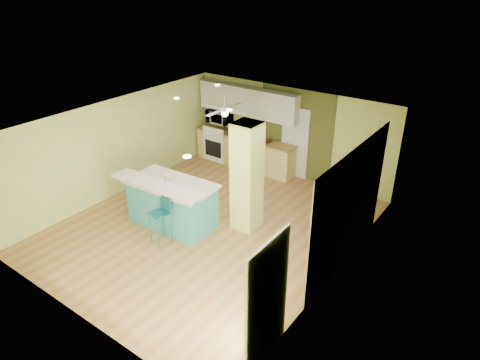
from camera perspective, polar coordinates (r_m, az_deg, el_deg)
name	(u,v)px	position (r m, az deg, el deg)	size (l,w,h in m)	color
floor	(211,226)	(9.93, -3.89, -6.19)	(6.00, 7.00, 0.01)	#9A6635
ceiling	(207,123)	(8.83, -4.39, 7.63)	(6.00, 7.00, 0.01)	white
wall_back	(290,132)	(11.98, 6.66, 6.36)	(6.00, 0.01, 2.50)	#C3D06F
wall_front	(68,257)	(7.38, -21.95, -9.56)	(6.00, 0.01, 2.50)	#C3D06F
wall_left	(118,147)	(11.33, -15.96, 4.25)	(0.01, 7.00, 2.50)	#C3D06F
wall_right	(338,221)	(7.95, 12.89, -5.33)	(0.01, 7.00, 2.50)	#C3D06F
wood_panel	(350,207)	(8.45, 14.46, -3.50)	(0.02, 3.40, 2.50)	#967B56
olive_accent	(296,134)	(11.88, 7.46, 6.13)	(2.20, 0.02, 2.50)	#4D5321
interior_door	(295,143)	(11.95, 7.32, 4.97)	(0.82, 0.05, 2.00)	silver
french_door	(267,301)	(6.42, 3.65, -15.79)	(0.04, 1.08, 2.10)	silver
column	(247,177)	(9.31, 0.92, 0.38)	(0.55, 0.55, 2.50)	#D1DF67
kitchen_run	(245,151)	(12.67, 0.67, 3.90)	(3.25, 0.63, 0.94)	#D1BF6D
stove	(220,144)	(13.19, -2.74, 4.77)	(0.76, 0.66, 1.08)	white
upper_cabinets	(248,101)	(12.27, 1.04, 10.46)	(3.20, 0.34, 0.80)	silver
microwave	(219,116)	(12.90, -2.80, 8.46)	(0.70, 0.48, 0.39)	white
ceiling_fan	(225,110)	(11.10, -2.05, 9.38)	(1.41, 1.41, 0.61)	white
pendant_lamp	(340,170)	(8.39, 13.22, 1.33)	(0.14, 0.14, 0.69)	white
wall_decor	(355,189)	(8.48, 15.06, -1.14)	(0.03, 0.90, 0.70)	brown
peninsula	(172,203)	(9.82, -9.08, -3.00)	(2.32, 1.32, 1.23)	teal
bar_stool	(162,211)	(9.15, -10.33, -4.06)	(0.45, 0.45, 1.15)	teal
side_counter	(341,225)	(9.23, 13.29, -5.87)	(0.68, 1.60, 1.03)	teal
fruit_bowl	(266,141)	(12.05, 3.54, 5.22)	(0.29, 0.29, 0.07)	#382417
canister	(167,178)	(9.59, -9.74, 0.23)	(0.14, 0.14, 0.19)	yellow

